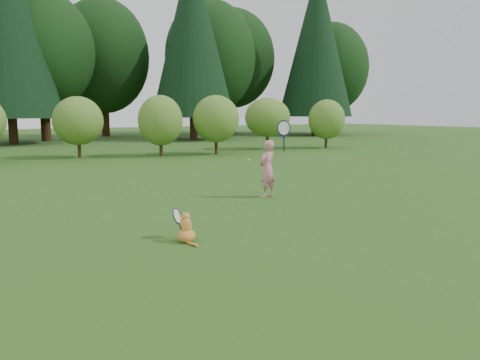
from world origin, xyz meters
TOP-DOWN VIEW (x-y plane):
  - ground at (0.00, 0.00)m, footprint 100.00×100.00m
  - shrub_row at (0.00, 13.00)m, footprint 28.00×3.00m
  - woodland_backdrop at (0.00, 23.00)m, footprint 48.00×10.00m
  - child at (1.85, 2.37)m, footprint 0.73×0.47m
  - cat at (-1.16, 0.04)m, footprint 0.40×0.65m
  - tennis_ball at (1.04, 1.88)m, footprint 0.06×0.06m

SIDE VIEW (x-z plane):
  - ground at x=0.00m, z-range 0.00..0.00m
  - cat at x=-1.16m, z-range -0.07..0.52m
  - child at x=1.85m, z-range -0.28..1.59m
  - tennis_ball at x=1.04m, z-range 0.87..0.93m
  - shrub_row at x=0.00m, z-range 0.00..2.80m
  - woodland_backdrop at x=0.00m, z-range 0.00..15.00m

